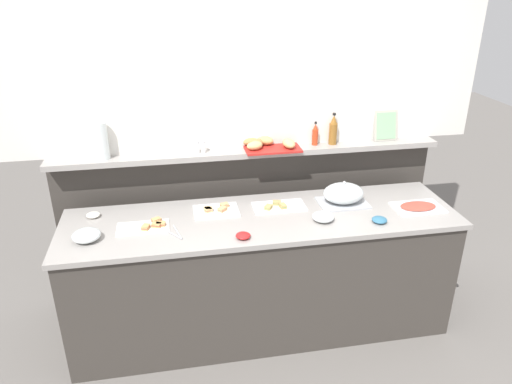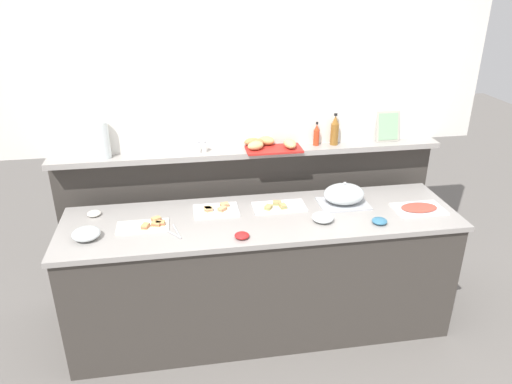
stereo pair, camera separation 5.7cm
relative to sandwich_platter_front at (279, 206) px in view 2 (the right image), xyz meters
The scene contains 22 objects.
ground_plane 1.04m from the sandwich_platter_front, 105.87° to the left, with size 12.00×12.00×0.00m, color slate.
buffet_counter 0.49m from the sandwich_platter_front, 138.72° to the right, with size 2.63×0.71×0.90m.
back_ledge_unit 0.51m from the sandwich_platter_front, 108.33° to the left, with size 2.84×0.22×1.21m.
upper_wall_panel 1.10m from the sandwich_platter_front, 107.37° to the left, with size 3.44×0.08×1.39m, color white.
sandwich_platter_front is the anchor object (origin of this frame).
sandwich_platter_rear 0.43m from the sandwich_platter_front, behind, with size 0.30×0.21×0.04m.
sandwich_platter_side 0.90m from the sandwich_platter_front, behind, with size 0.33×0.17×0.04m.
cold_cuts_platter 0.96m from the sandwich_platter_front, 11.20° to the right, with size 0.33×0.22×0.02m.
serving_cloche 0.46m from the sandwich_platter_front, ahead, with size 0.34×0.24×0.17m.
glass_bowl_large 0.34m from the sandwich_platter_front, 45.03° to the right, with size 0.14×0.14×0.06m.
glass_bowl_medium 1.26m from the sandwich_platter_front, 169.57° to the right, with size 0.17×0.17×0.07m.
condiment_bowl_red 0.48m from the sandwich_platter_front, 129.39° to the right, with size 0.09×0.09×0.03m, color red.
condiment_bowl_cream 0.68m from the sandwich_platter_front, 28.99° to the right, with size 0.10×0.10×0.03m, color teal.
condiment_bowl_teal 1.24m from the sandwich_platter_front, behind, with size 0.09×0.09×0.03m, color silver.
serving_tongs 0.75m from the sandwich_platter_front, 161.00° to the right, with size 0.12×0.18×0.01m.
vinegar_bottle_amber 0.73m from the sandwich_platter_front, 36.14° to the left, with size 0.06×0.06×0.24m.
hot_sauce_bottle 0.63m from the sandwich_platter_front, 45.81° to the left, with size 0.04×0.04×0.18m.
salt_shaker 0.71m from the sandwich_platter_front, 146.97° to the left, with size 0.03×0.03×0.09m.
pepper_shaker 0.68m from the sandwich_platter_front, 144.60° to the left, with size 0.03×0.03×0.09m.
bread_basket 0.49m from the sandwich_platter_front, 92.61° to the left, with size 0.41×0.27×0.08m.
framed_picture 1.07m from the sandwich_platter_front, 22.42° to the left, with size 0.18×0.06×0.23m.
water_carafe 1.28m from the sandwich_platter_front, 163.79° to the left, with size 0.09×0.09×0.26m, color silver.
Camera 2 is at (-0.50, -2.80, 2.38)m, focal length 33.93 mm.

